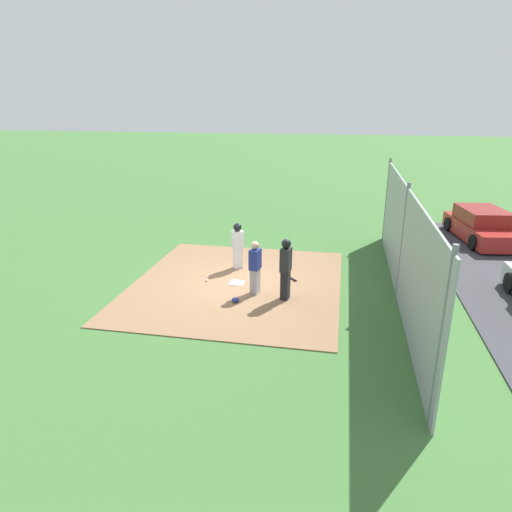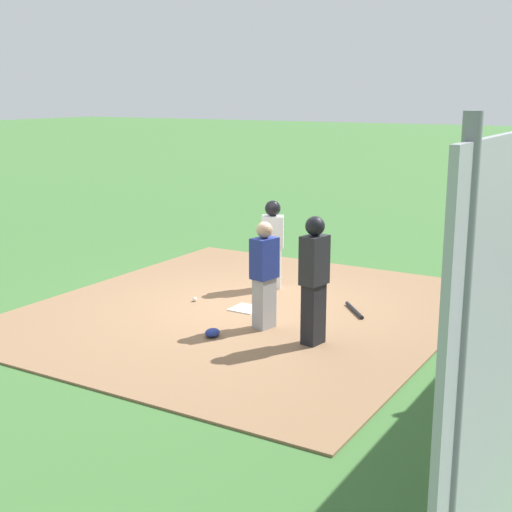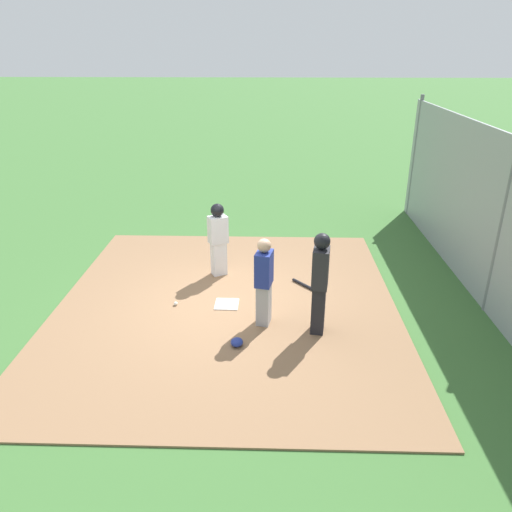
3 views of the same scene
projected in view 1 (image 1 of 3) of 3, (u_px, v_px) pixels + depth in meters
ground_plane at (237, 284)px, 14.17m from camera, size 140.00×140.00×0.00m
dirt_infield at (237, 284)px, 14.16m from camera, size 7.20×6.40×0.03m
home_plate at (237, 283)px, 14.15m from camera, size 0.45×0.45×0.02m
catcher at (255, 267)px, 13.17m from camera, size 0.43×0.33×1.60m
umpire at (286, 268)px, 12.74m from camera, size 0.42×0.32×1.80m
runner at (238, 243)px, 15.18m from camera, size 0.40×0.46×1.57m
baseball_bat at (289, 277)px, 14.57m from camera, size 0.64×0.56×0.06m
catcher_mask at (235, 300)px, 12.82m from camera, size 0.24×0.20×0.12m
baseball at (207, 281)px, 14.26m from camera, size 0.07×0.07×0.07m
backstop_fence at (403, 244)px, 12.78m from camera, size 12.00×0.10×3.35m
parked_car_red at (482, 226)px, 18.40m from camera, size 4.39×2.32×1.28m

